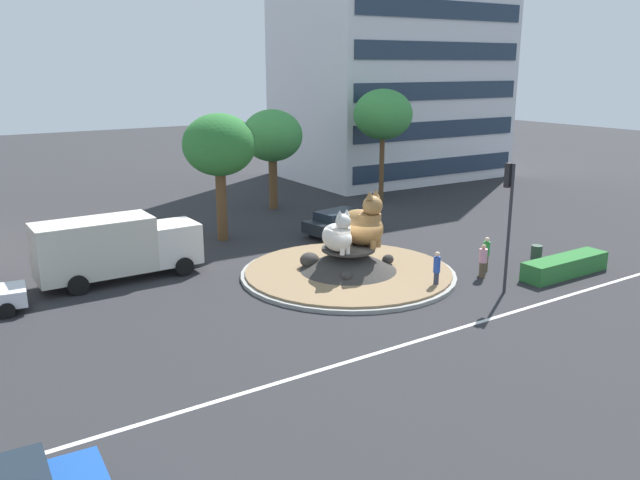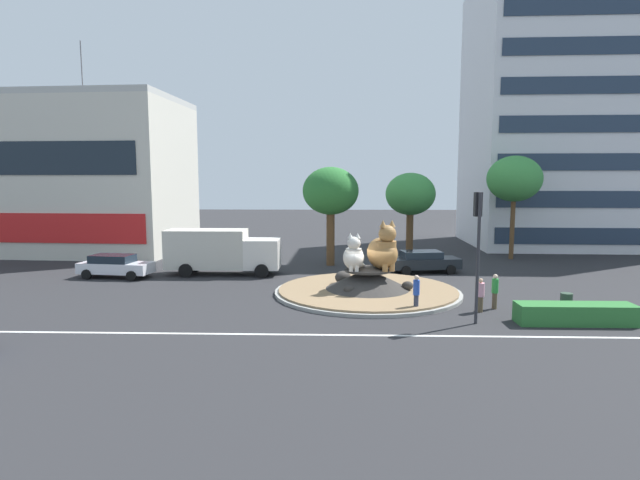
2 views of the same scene
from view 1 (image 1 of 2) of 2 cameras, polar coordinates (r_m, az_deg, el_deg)
name	(u,v)px [view 1 (image 1 of 2)]	position (r m, az deg, el deg)	size (l,w,h in m)	color
ground_plane	(348,275)	(31.34, 2.48, -3.13)	(160.00, 160.00, 0.00)	#28282B
lane_centreline	(464,327)	(25.94, 12.50, -7.47)	(112.00, 0.20, 0.01)	silver
roundabout_island	(348,266)	(31.20, 2.45, -2.31)	(10.32, 10.32, 1.40)	gray
cat_statue_white	(338,236)	(30.08, 1.61, 0.37)	(1.36, 2.13, 2.08)	silver
cat_statue_tabby	(363,225)	(31.16, 3.81, 1.34)	(2.22, 3.11, 2.77)	#9E703D
traffic_light_mast	(509,205)	(29.20, 16.24, 3.01)	(0.34, 0.46, 5.78)	#2D2D33
office_tower	(392,34)	(59.88, 6.32, 17.58)	(18.47, 13.59, 24.94)	silver
clipped_hedge_strip	(565,266)	(33.41, 20.72, -2.15)	(5.08, 1.20, 0.90)	#2D7033
broadleaf_tree_behind_island	(219,146)	(37.10, -8.85, 8.15)	(4.11, 4.11, 7.25)	brown
second_tree_near_tower	(272,136)	(45.29, -4.22, 9.06)	(4.18, 4.18, 6.90)	brown
third_tree_left	(383,115)	(47.56, 5.55, 10.89)	(4.24, 4.24, 8.20)	brown
pedestrian_blue_shirt	(437,269)	(29.51, 10.21, -2.55)	(0.31, 0.31, 1.79)	#33384C
pedestrian_green_shirt	(486,253)	(32.71, 14.40, -1.12)	(0.32, 0.32, 1.73)	brown
pedestrian_pink_shirt	(483,260)	(31.72, 14.12, -1.75)	(0.39, 0.39, 1.64)	brown
parked_car_right	(341,222)	(38.69, 1.82, 1.63)	(4.91, 2.62, 1.48)	black
delivery_box_truck	(115,247)	(31.68, -17.56, -0.57)	(7.50, 2.52, 3.01)	silver
litter_bin	(536,254)	(35.04, 18.47, -1.17)	(0.56, 0.56, 0.90)	#2D4233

